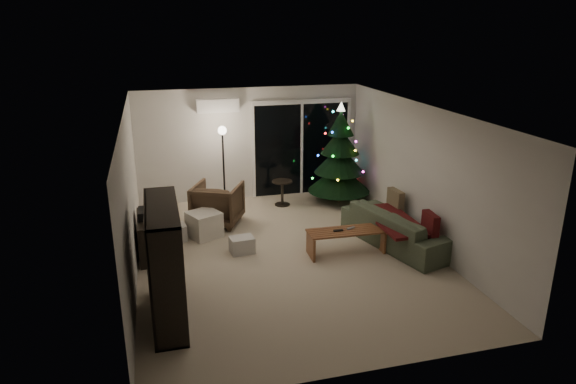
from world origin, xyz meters
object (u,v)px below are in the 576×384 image
object	(u,v)px
media_cabinet	(151,236)
sofa	(398,227)
christmas_tree	(340,153)
coffee_table	(346,242)
bookshelf	(150,265)
armchair	(218,204)

from	to	relation	value
media_cabinet	sofa	bearing A→B (deg)	-9.98
sofa	christmas_tree	size ratio (longest dim) A/B	1.01
coffee_table	christmas_tree	xyz separation A→B (m)	(0.82, 2.60, 0.90)
bookshelf	sofa	world-z (taller)	bookshelf
armchair	sofa	bearing A→B (deg)	173.95
coffee_table	bookshelf	bearing A→B (deg)	-156.46
coffee_table	christmas_tree	world-z (taller)	christmas_tree
media_cabinet	christmas_tree	size ratio (longest dim) A/B	0.50
bookshelf	media_cabinet	distance (m)	2.13
armchair	sofa	world-z (taller)	armchair
media_cabinet	coffee_table	xyz separation A→B (m)	(3.27, -0.79, -0.14)
coffee_table	christmas_tree	distance (m)	2.87
media_cabinet	armchair	world-z (taller)	armchair
bookshelf	media_cabinet	size ratio (longest dim) A/B	1.45
bookshelf	armchair	xyz separation A→B (m)	(1.30, 3.25, -0.39)
media_cabinet	coffee_table	bearing A→B (deg)	-14.41
christmas_tree	media_cabinet	bearing A→B (deg)	-156.09
sofa	coffee_table	bearing A→B (deg)	79.71
sofa	coffee_table	xyz separation A→B (m)	(-1.03, -0.10, -0.12)
armchair	sofa	distance (m)	3.53
armchair	bookshelf	bearing A→B (deg)	94.05
coffee_table	media_cabinet	bearing A→B (deg)	168.45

